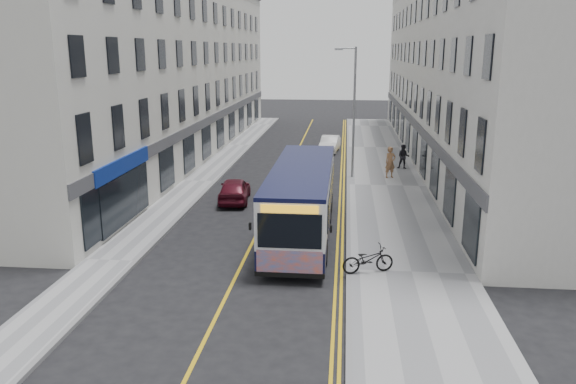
% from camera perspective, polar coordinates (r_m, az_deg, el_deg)
% --- Properties ---
extents(ground, '(140.00, 140.00, 0.00)m').
position_cam_1_polar(ground, '(22.15, -4.30, -6.51)').
color(ground, black).
rests_on(ground, ground).
extents(pavement_east, '(4.50, 64.00, 0.12)m').
position_cam_1_polar(pavement_east, '(33.38, 9.99, 0.59)').
color(pavement_east, gray).
rests_on(pavement_east, ground).
extents(pavement_west, '(2.00, 64.00, 0.12)m').
position_cam_1_polar(pavement_west, '(34.42, -9.03, 1.05)').
color(pavement_west, gray).
rests_on(pavement_west, ground).
extents(kerb_east, '(0.18, 64.00, 0.13)m').
position_cam_1_polar(kerb_east, '(33.29, 6.13, 0.70)').
color(kerb_east, slate).
rests_on(kerb_east, ground).
extents(kerb_west, '(0.18, 64.00, 0.13)m').
position_cam_1_polar(kerb_west, '(34.18, -7.40, 1.02)').
color(kerb_west, slate).
rests_on(kerb_west, ground).
extents(road_centre_line, '(0.12, 64.00, 0.01)m').
position_cam_1_polar(road_centre_line, '(33.51, -0.73, 0.77)').
color(road_centre_line, gold).
rests_on(road_centre_line, ground).
extents(road_dbl_yellow_inner, '(0.10, 64.00, 0.01)m').
position_cam_1_polar(road_dbl_yellow_inner, '(33.30, 5.35, 0.62)').
color(road_dbl_yellow_inner, gold).
rests_on(road_dbl_yellow_inner, ground).
extents(road_dbl_yellow_outer, '(0.10, 64.00, 0.01)m').
position_cam_1_polar(road_dbl_yellow_outer, '(33.30, 5.70, 0.61)').
color(road_dbl_yellow_outer, gold).
rests_on(road_dbl_yellow_outer, ground).
extents(terrace_east, '(6.00, 46.00, 13.00)m').
position_cam_1_polar(terrace_east, '(42.10, 16.84, 11.88)').
color(terrace_east, silver).
rests_on(terrace_east, ground).
extents(terrace_west, '(6.00, 46.00, 13.00)m').
position_cam_1_polar(terrace_west, '(43.30, -11.53, 12.25)').
color(terrace_west, silver).
rests_on(terrace_west, ground).
extents(streetlamp, '(1.32, 0.18, 8.00)m').
position_cam_1_polar(streetlamp, '(34.54, 6.60, 8.45)').
color(streetlamp, gray).
rests_on(streetlamp, ground).
extents(city_bus, '(2.48, 10.61, 3.08)m').
position_cam_1_polar(city_bus, '(23.89, 1.42, -0.66)').
color(city_bus, black).
rests_on(city_bus, ground).
extents(bicycle, '(2.00, 1.22, 0.99)m').
position_cam_1_polar(bicycle, '(20.25, 8.12, -6.79)').
color(bicycle, black).
rests_on(bicycle, pavement_east).
extents(pedestrian_near, '(0.83, 0.71, 1.93)m').
position_cam_1_polar(pedestrian_near, '(35.17, 10.35, 2.99)').
color(pedestrian_near, '#9B6C46').
rests_on(pedestrian_near, pavement_east).
extents(pedestrian_far, '(0.87, 0.72, 1.61)m').
position_cam_1_polar(pedestrian_far, '(38.06, 11.66, 3.54)').
color(pedestrian_far, black).
rests_on(pedestrian_far, pavement_east).
extents(car_white, '(1.67, 3.85, 1.23)m').
position_cam_1_polar(car_white, '(44.39, 4.27, 4.90)').
color(car_white, white).
rests_on(car_white, ground).
extents(car_maroon, '(1.89, 3.93, 1.29)m').
position_cam_1_polar(car_maroon, '(29.76, -5.46, 0.23)').
color(car_maroon, '#4B0C19').
rests_on(car_maroon, ground).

